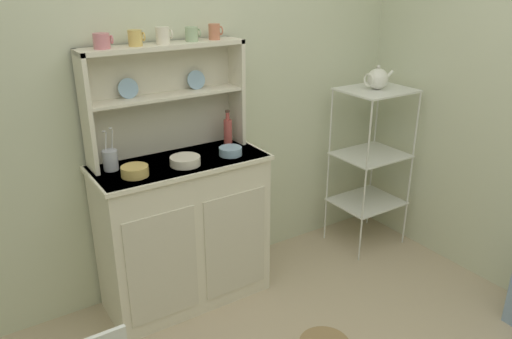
# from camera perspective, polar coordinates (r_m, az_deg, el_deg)

# --- Properties ---
(wall_back) EXTENTS (3.84, 0.05, 2.50)m
(wall_back) POSITION_cam_1_polar(r_m,az_deg,el_deg) (3.02, -8.70, 8.93)
(wall_back) COLOR beige
(wall_back) RESTS_ON ground
(hutch_cabinet) EXTENTS (0.99, 0.45, 0.91)m
(hutch_cabinet) POSITION_cam_1_polar(r_m,az_deg,el_deg) (3.03, -8.20, -6.91)
(hutch_cabinet) COLOR silver
(hutch_cabinet) RESTS_ON ground
(hutch_shelf_unit) EXTENTS (0.92, 0.18, 0.63)m
(hutch_shelf_unit) POSITION_cam_1_polar(r_m,az_deg,el_deg) (2.88, -10.48, 8.85)
(hutch_shelf_unit) COLOR beige
(hutch_shelf_unit) RESTS_ON hutch_cabinet
(bakers_rack) EXTENTS (0.47, 0.39, 1.16)m
(bakers_rack) POSITION_cam_1_polar(r_m,az_deg,el_deg) (3.62, 12.98, 2.29)
(bakers_rack) COLOR silver
(bakers_rack) RESTS_ON ground
(cup_rose_0) EXTENTS (0.10, 0.08, 0.08)m
(cup_rose_0) POSITION_cam_1_polar(r_m,az_deg,el_deg) (2.68, -17.15, 13.81)
(cup_rose_0) COLOR #D17A84
(cup_rose_0) RESTS_ON hutch_shelf_unit
(cup_gold_1) EXTENTS (0.09, 0.07, 0.08)m
(cup_gold_1) POSITION_cam_1_polar(r_m,az_deg,el_deg) (2.73, -13.57, 14.36)
(cup_gold_1) COLOR #DBB760
(cup_gold_1) RESTS_ON hutch_shelf_unit
(cup_cream_2) EXTENTS (0.09, 0.07, 0.09)m
(cup_cream_2) POSITION_cam_1_polar(r_m,az_deg,el_deg) (2.79, -10.55, 14.79)
(cup_cream_2) COLOR silver
(cup_cream_2) RESTS_ON hutch_shelf_unit
(cup_sage_3) EXTENTS (0.08, 0.07, 0.08)m
(cup_sage_3) POSITION_cam_1_polar(r_m,az_deg,el_deg) (2.86, -7.31, 15.05)
(cup_sage_3) COLOR #9EB78E
(cup_sage_3) RESTS_ON hutch_shelf_unit
(cup_terracotta_4) EXTENTS (0.08, 0.06, 0.09)m
(cup_terracotta_4) POSITION_cam_1_polar(r_m,az_deg,el_deg) (2.92, -4.74, 15.38)
(cup_terracotta_4) COLOR #C67556
(cup_terracotta_4) RESTS_ON hutch_shelf_unit
(bowl_mixing_large) EXTENTS (0.14, 0.14, 0.05)m
(bowl_mixing_large) POSITION_cam_1_polar(r_m,az_deg,el_deg) (2.67, -13.64, -0.18)
(bowl_mixing_large) COLOR #DBB760
(bowl_mixing_large) RESTS_ON hutch_cabinet
(bowl_floral_medium) EXTENTS (0.17, 0.17, 0.05)m
(bowl_floral_medium) POSITION_cam_1_polar(r_m,az_deg,el_deg) (2.77, -8.07, 0.99)
(bowl_floral_medium) COLOR silver
(bowl_floral_medium) RESTS_ON hutch_cabinet
(bowl_cream_small) EXTENTS (0.13, 0.13, 0.05)m
(bowl_cream_small) POSITION_cam_1_polar(r_m,az_deg,el_deg) (2.89, -2.92, 2.10)
(bowl_cream_small) COLOR #8EB2D1
(bowl_cream_small) RESTS_ON hutch_cabinet
(jam_bottle) EXTENTS (0.05, 0.05, 0.22)m
(jam_bottle) POSITION_cam_1_polar(r_m,az_deg,el_deg) (3.04, -3.22, 4.37)
(jam_bottle) COLOR #B74C47
(jam_bottle) RESTS_ON hutch_cabinet
(utensil_jar) EXTENTS (0.08, 0.08, 0.23)m
(utensil_jar) POSITION_cam_1_polar(r_m,az_deg,el_deg) (2.77, -16.26, 1.09)
(utensil_jar) COLOR #B2B7C6
(utensil_jar) RESTS_ON hutch_cabinet
(porcelain_teapot) EXTENTS (0.23, 0.14, 0.16)m
(porcelain_teapot) POSITION_cam_1_polar(r_m,az_deg,el_deg) (3.49, 13.66, 10.01)
(porcelain_teapot) COLOR white
(porcelain_teapot) RESTS_ON bakers_rack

